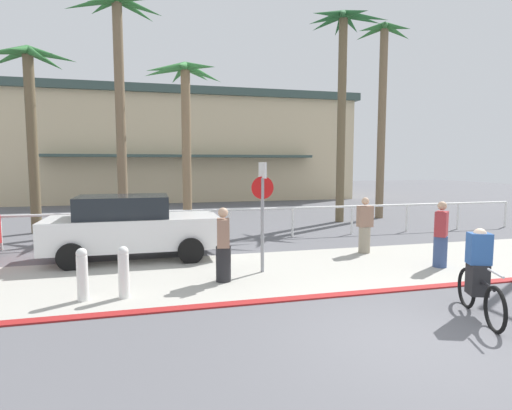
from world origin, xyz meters
TOP-DOWN VIEW (x-y plane):
  - ground_plane at (0.00, 10.00)m, footprint 80.00×80.00m
  - sidewalk_strip at (0.00, 4.20)m, footprint 44.00×4.00m
  - curb_paint at (0.00, 2.20)m, footprint 44.00×0.24m
  - building_backdrop at (-1.42, 27.22)m, footprint 24.34×11.86m
  - rail_fence at (-0.00, 8.50)m, footprint 20.34×0.08m
  - stop_sign_bike_lane at (-1.15, 4.19)m, footprint 0.52×0.56m
  - bollard_1 at (-4.15, 3.04)m, footprint 0.20×0.20m
  - bollard_2 at (-4.88, 3.06)m, footprint 0.20×0.20m
  - palm_tree_1 at (-7.67, 11.65)m, footprint 3.14×3.08m
  - palm_tree_2 at (-4.59, 11.61)m, footprint 3.53×3.62m
  - palm_tree_3 at (-2.21, 11.71)m, footprint 3.07×3.42m
  - palm_tree_4 at (4.39, 11.51)m, footprint 3.48×3.16m
  - palm_tree_5 at (6.73, 12.27)m, footprint 2.65×3.25m
  - car_white_1 at (-4.13, 6.41)m, footprint 4.40×2.02m
  - cyclist_black_0 at (1.59, 0.64)m, footprint 0.70×1.72m
  - pedestrian_0 at (-2.16, 3.65)m, footprint 0.37×0.44m
  - pedestrian_1 at (2.20, 5.48)m, footprint 0.41×0.34m
  - pedestrian_2 at (3.17, 3.55)m, footprint 0.47×0.46m

SIDE VIEW (x-z plane):
  - ground_plane at x=0.00m, z-range 0.00..0.00m
  - sidewalk_strip at x=0.00m, z-range 0.00..0.02m
  - curb_paint at x=0.00m, z-range 0.00..0.03m
  - bollard_1 at x=-4.15m, z-range 0.02..1.02m
  - bollard_2 at x=-4.88m, z-range 0.02..1.02m
  - cyclist_black_0 at x=1.59m, z-range -0.06..1.44m
  - pedestrian_1 at x=2.20m, z-range -0.07..1.52m
  - pedestrian_0 at x=-2.16m, z-range -0.07..1.54m
  - pedestrian_2 at x=3.17m, z-range -0.07..1.56m
  - rail_fence at x=0.00m, z-range 0.31..1.35m
  - car_white_1 at x=-4.13m, z-range 0.03..1.72m
  - stop_sign_bike_lane at x=-1.15m, z-range 0.40..2.96m
  - building_backdrop at x=-1.42m, z-range 0.02..7.43m
  - palm_tree_3 at x=-2.21m, z-range 1.69..8.12m
  - palm_tree_1 at x=-7.67m, z-range 1.65..8.31m
  - palm_tree_5 at x=6.73m, z-range 1.79..10.62m
  - palm_tree_2 at x=-4.59m, z-range 2.21..10.89m
  - palm_tree_4 at x=4.39m, z-range 2.32..11.20m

